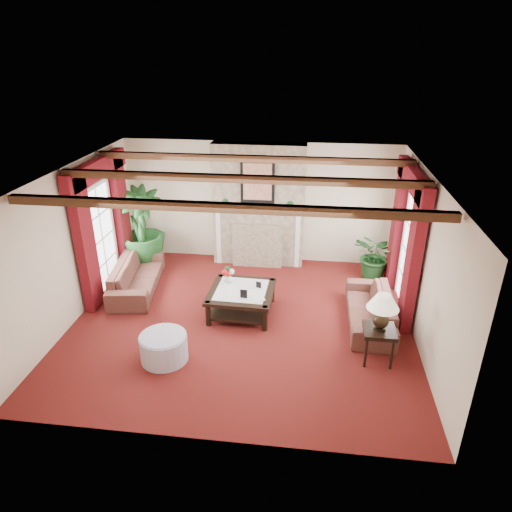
# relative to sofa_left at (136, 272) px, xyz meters

# --- Properties ---
(floor) EXTENTS (6.00, 6.00, 0.00)m
(floor) POSITION_rel_sofa_left_xyz_m (2.30, -0.94, -0.39)
(floor) COLOR #48100C
(floor) RESTS_ON ground
(ceiling) EXTENTS (6.00, 6.00, 0.00)m
(ceiling) POSITION_rel_sofa_left_xyz_m (2.30, -0.94, 2.31)
(ceiling) COLOR white
(ceiling) RESTS_ON floor
(back_wall) EXTENTS (6.00, 0.02, 2.70)m
(back_wall) POSITION_rel_sofa_left_xyz_m (2.30, 1.81, 0.96)
(back_wall) COLOR beige
(back_wall) RESTS_ON ground
(left_wall) EXTENTS (0.02, 5.50, 2.70)m
(left_wall) POSITION_rel_sofa_left_xyz_m (-0.70, -0.94, 0.96)
(left_wall) COLOR beige
(left_wall) RESTS_ON ground
(right_wall) EXTENTS (0.02, 5.50, 2.70)m
(right_wall) POSITION_rel_sofa_left_xyz_m (5.30, -0.94, 0.96)
(right_wall) COLOR beige
(right_wall) RESTS_ON ground
(ceiling_beams) EXTENTS (6.00, 3.00, 0.12)m
(ceiling_beams) POSITION_rel_sofa_left_xyz_m (2.30, -0.94, 2.25)
(ceiling_beams) COLOR #351D11
(ceiling_beams) RESTS_ON ceiling
(fireplace) EXTENTS (2.00, 0.52, 2.70)m
(fireplace) POSITION_rel_sofa_left_xyz_m (2.30, 1.61, 2.31)
(fireplace) COLOR tan
(fireplace) RESTS_ON ground
(french_door_left) EXTENTS (0.10, 1.10, 2.16)m
(french_door_left) POSITION_rel_sofa_left_xyz_m (-0.67, 0.06, 1.74)
(french_door_left) COLOR white
(french_door_left) RESTS_ON ground
(french_door_right) EXTENTS (0.10, 1.10, 2.16)m
(french_door_right) POSITION_rel_sofa_left_xyz_m (5.27, 0.06, 1.74)
(french_door_right) COLOR white
(french_door_right) RESTS_ON ground
(curtains_left) EXTENTS (0.20, 2.40, 2.55)m
(curtains_left) POSITION_rel_sofa_left_xyz_m (-0.56, 0.06, 2.16)
(curtains_left) COLOR #510A10
(curtains_left) RESTS_ON ground
(curtains_right) EXTENTS (0.20, 2.40, 2.55)m
(curtains_right) POSITION_rel_sofa_left_xyz_m (5.16, 0.06, 2.16)
(curtains_right) COLOR #510A10
(curtains_right) RESTS_ON ground
(sofa_left) EXTENTS (2.18, 1.16, 0.79)m
(sofa_left) POSITION_rel_sofa_left_xyz_m (0.00, 0.00, 0.00)
(sofa_left) COLOR #350E17
(sofa_left) RESTS_ON ground
(sofa_right) EXTENTS (1.90, 0.56, 0.74)m
(sofa_right) POSITION_rel_sofa_left_xyz_m (4.57, -0.68, -0.02)
(sofa_right) COLOR #350E17
(sofa_right) RESTS_ON ground
(potted_palm) EXTENTS (2.71, 2.76, 1.01)m
(potted_palm) POSITION_rel_sofa_left_xyz_m (-0.23, 1.06, 0.11)
(potted_palm) COLOR black
(potted_palm) RESTS_ON ground
(small_plant) EXTENTS (1.89, 1.89, 0.78)m
(small_plant) POSITION_rel_sofa_left_xyz_m (4.86, 1.10, -0.00)
(small_plant) COLOR black
(small_plant) RESTS_ON ground
(coffee_table) EXTENTS (1.20, 1.20, 0.47)m
(coffee_table) POSITION_rel_sofa_left_xyz_m (2.25, -0.64, -0.16)
(coffee_table) COLOR black
(coffee_table) RESTS_ON ground
(side_table) EXTENTS (0.58, 0.58, 0.58)m
(side_table) POSITION_rel_sofa_left_xyz_m (4.58, -1.77, -0.10)
(side_table) COLOR black
(side_table) RESTS_ON ground
(ottoman) EXTENTS (0.75, 0.75, 0.43)m
(ottoman) POSITION_rel_sofa_left_xyz_m (1.24, -2.17, -0.18)
(ottoman) COLOR #9693A6
(ottoman) RESTS_ON ground
(table_lamp) EXTENTS (0.49, 0.49, 0.62)m
(table_lamp) POSITION_rel_sofa_left_xyz_m (4.58, -1.77, 0.49)
(table_lamp) COLOR black
(table_lamp) RESTS_ON side_table
(flower_vase) EXTENTS (0.30, 0.31, 0.18)m
(flower_vase) POSITION_rel_sofa_left_xyz_m (1.95, -0.37, 0.17)
(flower_vase) COLOR silver
(flower_vase) RESTS_ON coffee_table
(book) EXTENTS (0.22, 0.20, 0.27)m
(book) POSITION_rel_sofa_left_xyz_m (2.49, -0.96, 0.22)
(book) COLOR black
(book) RESTS_ON coffee_table
(photo_frame_a) EXTENTS (0.13, 0.03, 0.17)m
(photo_frame_a) POSITION_rel_sofa_left_xyz_m (2.33, -0.93, 0.17)
(photo_frame_a) COLOR black
(photo_frame_a) RESTS_ON coffee_table
(photo_frame_b) EXTENTS (0.10, 0.06, 0.13)m
(photo_frame_b) POSITION_rel_sofa_left_xyz_m (2.55, -0.52, 0.15)
(photo_frame_b) COLOR black
(photo_frame_b) RESTS_ON coffee_table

